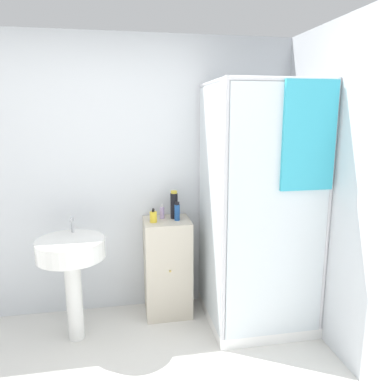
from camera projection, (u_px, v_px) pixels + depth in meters
The scene contains 8 objects.
wall_back at pixel (111, 178), 3.38m from camera, with size 6.40×0.06×2.50m, color silver.
shower_enclosure at pixel (255, 258), 3.20m from camera, with size 0.86×0.89×2.08m.
vanity_cabinet at pixel (167, 267), 3.42m from camera, with size 0.41×0.40×0.89m.
sink at pixel (72, 260), 2.96m from camera, with size 0.53×0.53×0.99m.
soap_dispenser at pixel (153, 217), 3.26m from camera, with size 0.06×0.06×0.13m.
shampoo_bottle_tall_black at pixel (174, 205), 3.36m from camera, with size 0.07×0.07×0.25m.
shampoo_bottle_blue at pixel (177, 212), 3.31m from camera, with size 0.05×0.05×0.17m.
lotion_bottle_white at pixel (162, 213), 3.37m from camera, with size 0.04×0.04×0.13m.
Camera 1 is at (0.10, -1.71, 1.83)m, focal length 35.00 mm.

